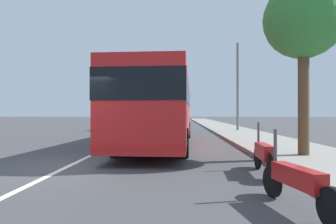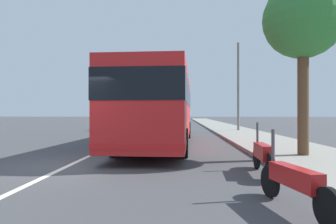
{
  "view_description": "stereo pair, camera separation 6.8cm",
  "coord_description": "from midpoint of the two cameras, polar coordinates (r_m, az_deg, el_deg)",
  "views": [
    {
      "loc": [
        -8.31,
        -3.17,
        1.52
      ],
      "look_at": [
        6.42,
        -2.57,
        1.56
      ],
      "focal_mm": 31.64,
      "sensor_mm": 36.0,
      "label": 1
    },
    {
      "loc": [
        -8.3,
        -3.24,
        1.52
      ],
      "look_at": [
        6.42,
        -2.57,
        1.56
      ],
      "focal_mm": 31.64,
      "sensor_mm": 36.0,
      "label": 2
    }
  ],
  "objects": [
    {
      "name": "ground_plane",
      "position": [
        9.03,
        -18.79,
        -9.85
      ],
      "size": [
        220.0,
        220.0,
        0.0
      ],
      "primitive_type": "plane",
      "color": "#424244"
    },
    {
      "name": "sidewalk_curb",
      "position": [
        18.86,
        15.57,
        -4.57
      ],
      "size": [
        110.0,
        3.6,
        0.14
      ],
      "primitive_type": "cube",
      "color": "gray",
      "rests_on": "ground"
    },
    {
      "name": "lane_divider_line",
      "position": [
        18.65,
        -7.61,
        -4.83
      ],
      "size": [
        110.0,
        0.16,
        0.01
      ],
      "primitive_type": "cube",
      "color": "silver",
      "rests_on": "ground"
    },
    {
      "name": "coach_bus",
      "position": [
        14.01,
        -1.44,
        1.09
      ],
      "size": [
        12.35,
        3.13,
        3.16
      ],
      "rotation": [
        0.0,
        0.0,
        -0.04
      ],
      "color": "red",
      "rests_on": "ground"
    },
    {
      "name": "motorcycle_far_end",
      "position": [
        5.12,
        23.19,
        -12.28
      ],
      "size": [
        2.08,
        0.49,
        1.23
      ],
      "rotation": [
        0.0,
        0.0,
        0.2
      ],
      "color": "black",
      "rests_on": "ground"
    },
    {
      "name": "motorcycle_angled",
      "position": [
        7.75,
        17.76,
        -7.91
      ],
      "size": [
        2.16,
        0.3,
        1.27
      ],
      "rotation": [
        0.0,
        0.0,
        -0.05
      ],
      "color": "black",
      "rests_on": "ground"
    },
    {
      "name": "car_behind_bus",
      "position": [
        26.28,
        -9.52,
        -1.9
      ],
      "size": [
        4.4,
        2.09,
        1.57
      ],
      "rotation": [
        0.0,
        0.0,
        3.19
      ],
      "color": "navy",
      "rests_on": "ground"
    },
    {
      "name": "car_ahead_same_lane",
      "position": [
        52.98,
        1.11,
        -1.04
      ],
      "size": [
        4.59,
        2.13,
        1.49
      ],
      "rotation": [
        0.0,
        0.0,
        -0.06
      ],
      "color": "navy",
      "rests_on": "ground"
    },
    {
      "name": "car_oncoming",
      "position": [
        48.19,
        -4.29,
        -1.17
      ],
      "size": [
        4.16,
        1.99,
        1.43
      ],
      "rotation": [
        0.0,
        0.0,
        3.18
      ],
      "color": "navy",
      "rests_on": "ground"
    },
    {
      "name": "car_far_distant",
      "position": [
        54.78,
        -3.09,
        -1.02
      ],
      "size": [
        4.7,
        1.9,
        1.47
      ],
      "rotation": [
        0.0,
        0.0,
        3.17
      ],
      "color": "navy",
      "rests_on": "ground"
    },
    {
      "name": "roadside_tree_near_camera",
      "position": [
        11.11,
        24.47,
        15.62
      ],
      "size": [
        2.59,
        2.59,
        5.91
      ],
      "color": "brown",
      "rests_on": "ground"
    },
    {
      "name": "utility_pole",
      "position": [
        24.47,
        13.21,
        4.65
      ],
      "size": [
        0.2,
        0.2,
        7.15
      ],
      "primitive_type": "cylinder",
      "color": "slate",
      "rests_on": "ground"
    }
  ]
}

